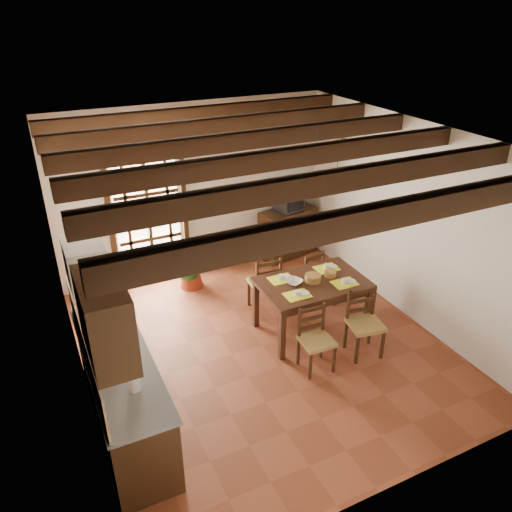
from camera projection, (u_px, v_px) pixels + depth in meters
ground_plane at (262, 345)px, 6.72m from camera, size 5.00×5.00×0.00m
room_shell at (263, 222)px, 5.89m from camera, size 4.52×5.02×2.81m
ceiling_beams at (264, 149)px, 5.49m from camera, size 4.50×4.34×0.20m
french_door at (148, 212)px, 7.83m from camera, size 1.26×0.11×2.32m
kitchen_counter at (122, 391)px, 5.27m from camera, size 0.64×2.25×1.38m
upper_cabinet at (105, 320)px, 4.03m from camera, size 0.35×0.80×0.70m
range_hood at (86, 265)px, 5.09m from camera, size 0.38×0.60×0.54m
counter_items at (115, 349)px, 5.12m from camera, size 0.50×1.43×0.25m
dining_table at (312, 288)px, 6.74m from camera, size 1.46×0.95×0.78m
chair_near_left at (316, 350)px, 6.21m from camera, size 0.40×0.39×0.84m
chair_near_right at (364, 335)px, 6.47m from camera, size 0.48×0.46×0.91m
chair_far_left at (265, 293)px, 7.38m from camera, size 0.45×0.43×0.91m
chair_far_right at (307, 283)px, 7.66m from camera, size 0.44×0.43×0.84m
table_setting at (313, 278)px, 6.67m from camera, size 1.05×0.70×0.10m
table_bowl at (294, 282)px, 6.63m from camera, size 0.28×0.28×0.05m
sideboard at (288, 233)px, 8.93m from camera, size 1.09×0.65×0.87m
crt_tv at (289, 200)px, 8.63m from camera, size 0.49×0.47×0.36m
fuse_box at (277, 158)px, 8.48m from camera, size 0.25×0.03×0.32m
plant_pot at (192, 280)px, 8.06m from camera, size 0.38×0.38×0.23m
potted_plant at (190, 255)px, 7.85m from camera, size 2.15×2.03×1.89m
wall_shelf at (336, 181)px, 8.13m from camera, size 0.20×0.42×0.20m
shelf_vase at (337, 173)px, 8.07m from camera, size 0.15×0.15×0.15m
shelf_flowers at (338, 160)px, 7.97m from camera, size 0.14×0.14×0.36m
framed_picture at (343, 148)px, 7.92m from camera, size 0.03×0.32×0.32m
pendant_lamp at (314, 187)px, 6.18m from camera, size 0.36×0.36×0.84m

